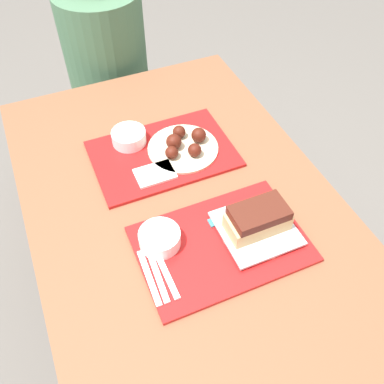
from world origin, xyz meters
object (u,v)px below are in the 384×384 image
at_px(tray_far, 163,154).
at_px(person_seated_across, 105,47).
at_px(tray_near, 221,244).
at_px(brisket_sandwich_plate, 257,222).
at_px(wings_plate_far, 184,145).
at_px(bowl_coleslaw_near, 160,238).
at_px(bowl_coleslaw_far, 129,136).

bearing_deg(tray_far, person_seated_across, 90.02).
relative_size(tray_near, brisket_sandwich_plate, 2.25).
bearing_deg(brisket_sandwich_plate, wings_plate_far, 98.45).
bearing_deg(bowl_coleslaw_near, tray_near, -22.89).
xyz_separation_m(tray_near, person_seated_across, (-0.02, 1.10, 0.01)).
height_order(tray_far, brisket_sandwich_plate, brisket_sandwich_plate).
bearing_deg(bowl_coleslaw_far, tray_near, -77.82).
height_order(brisket_sandwich_plate, wings_plate_far, brisket_sandwich_plate).
relative_size(tray_far, person_seated_across, 0.62).
bearing_deg(brisket_sandwich_plate, tray_far, 107.69).
bearing_deg(tray_far, bowl_coleslaw_near, -111.83).
xyz_separation_m(tray_near, brisket_sandwich_plate, (0.11, -0.00, 0.04)).
xyz_separation_m(brisket_sandwich_plate, wings_plate_far, (-0.06, 0.39, -0.02)).
xyz_separation_m(bowl_coleslaw_near, person_seated_across, (0.13, 1.04, -0.02)).
bearing_deg(brisket_sandwich_plate, bowl_coleslaw_near, 165.67).
xyz_separation_m(tray_far, bowl_coleslaw_near, (-0.13, -0.33, 0.03)).
relative_size(tray_far, brisket_sandwich_plate, 2.25).
bearing_deg(person_seated_across, bowl_coleslaw_near, -97.29).
height_order(tray_near, wings_plate_far, wings_plate_far).
distance_m(tray_near, wings_plate_far, 0.39).
bearing_deg(brisket_sandwich_plate, bowl_coleslaw_far, 113.36).
xyz_separation_m(bowl_coleslaw_far, person_seated_across, (0.08, 0.61, -0.02)).
xyz_separation_m(bowl_coleslaw_near, bowl_coleslaw_far, (0.05, 0.42, 0.00)).
bearing_deg(tray_near, person_seated_across, 91.10).
height_order(tray_far, bowl_coleslaw_near, bowl_coleslaw_near).
relative_size(tray_near, person_seated_across, 0.62).
relative_size(bowl_coleslaw_far, person_seated_across, 0.16).
distance_m(tray_near, tray_far, 0.40).
relative_size(tray_near, wings_plate_far, 1.96).
distance_m(tray_near, bowl_coleslaw_near, 0.17).
bearing_deg(wings_plate_far, bowl_coleslaw_near, -122.18).
height_order(tray_near, brisket_sandwich_plate, brisket_sandwich_plate).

